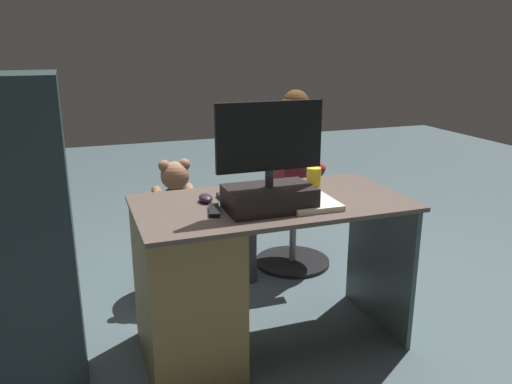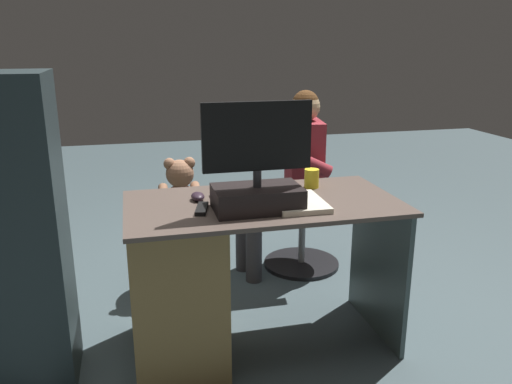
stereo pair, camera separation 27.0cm
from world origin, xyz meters
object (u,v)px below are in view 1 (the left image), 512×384
Objects in this scene: monitor at (269,180)px; visitor_chair at (293,227)px; computer_mouse at (206,198)px; tv_remote at (214,210)px; cup at (314,177)px; keyboard at (264,194)px; teddy_bear at (175,192)px; office_chair_teddy at (178,251)px; person at (283,168)px; desk at (204,281)px.

monitor reaches higher than visitor_chair.
tv_remote is at bearing 88.62° from computer_mouse.
computer_mouse is at bearing 7.66° from cup.
computer_mouse is (0.28, -0.01, 0.01)m from keyboard.
teddy_bear is at bearing -42.31° from cup.
tv_remote is 0.31× the size of visitor_chair.
teddy_bear reaches higher than visitor_chair.
visitor_chair is at bearing -116.78° from tv_remote.
teddy_bear is (0.02, -0.77, -0.13)m from tv_remote.
keyboard reaches higher than office_chair_teddy.
tv_remote is 0.13× the size of person.
keyboard is 1.00m from visitor_chair.
cup is 0.26× the size of teddy_bear.
tv_remote is 0.79m from teddy_bear.
cup reaches higher than tv_remote.
teddy_bear is at bearing -64.61° from keyboard.
computer_mouse is 0.64m from teddy_bear.
monitor is 1.22m from visitor_chair.
cup reaches higher than desk.
office_chair_teddy is (0.02, -0.76, -0.49)m from tv_remote.
computer_mouse reaches higher than desk.
tv_remote is (-0.04, 0.07, 0.35)m from desk.
person is (0.09, 0.01, 0.40)m from visitor_chair.
monitor is at bearing 38.36° from cup.
keyboard is 0.71m from teddy_bear.
keyboard is (-0.05, -0.19, -0.12)m from monitor.
desk is 0.36m from tv_remote.
monitor is 0.45m from cup.
person is (-0.40, -0.72, -0.07)m from keyboard.
cup is (-0.34, -0.27, -0.08)m from monitor.
keyboard is 0.82× the size of office_chair_teddy.
teddy_bear is (-0.02, -0.71, 0.22)m from desk.
person reaches higher than visitor_chair.
office_chair_teddy is at bearing -41.70° from cup.
teddy_bear is 0.71m from person.
visitor_chair is at bearing -172.01° from teddy_bear.
teddy_bear is 0.31× the size of person.
desk is 2.51× the size of visitor_chair.
monitor reaches higher than computer_mouse.
teddy_bear is at bearing -90.00° from office_chair_teddy.
visitor_chair is (-0.80, -0.82, -0.13)m from desk.
visitor_chair is at bearing -171.18° from person.
computer_mouse is 1.16m from visitor_chair.
computer_mouse reaches higher than keyboard.
desk is 1.15m from visitor_chair.
keyboard is at bearing -103.68° from monitor.
tv_remote is at bearing 91.33° from teddy_bear.
monitor is at bearing -175.73° from tv_remote.
teddy_bear is 0.72× the size of visitor_chair.
tv_remote is at bearing 21.87° from cup.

